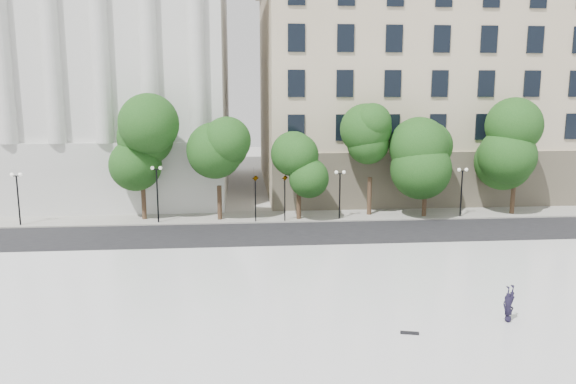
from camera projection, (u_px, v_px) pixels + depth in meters
name	position (u px, v px, depth m)	size (l,w,h in m)	color
ground	(259.00, 357.00, 21.81)	(160.00, 160.00, 0.00)	#AFACA5
plaza	(257.00, 320.00, 24.71)	(44.00, 22.00, 0.45)	silver
street	(251.00, 237.00, 39.45)	(60.00, 8.00, 0.02)	black
far_sidewalk	(249.00, 217.00, 45.32)	(60.00, 4.00, 0.12)	#A8A59B
building_west	(74.00, 62.00, 55.86)	(31.50, 27.65, 25.60)	silver
building_east	(434.00, 80.00, 59.59)	(36.00, 26.15, 23.00)	beige
traffic_light_west	(255.00, 175.00, 43.02)	(0.97, 1.90, 4.25)	black
traffic_light_east	(285.00, 175.00, 43.22)	(0.97, 1.75, 4.20)	black
person_lying	(508.00, 317.00, 24.01)	(0.58, 0.38, 1.60)	black
skateboard	(410.00, 333.00, 22.84)	(0.75, 0.19, 0.08)	black
street_trees	(344.00, 152.00, 44.37)	(34.43, 5.12, 8.05)	#382619
lamp_posts	(246.00, 186.00, 43.42)	(35.23, 0.28, 4.50)	black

